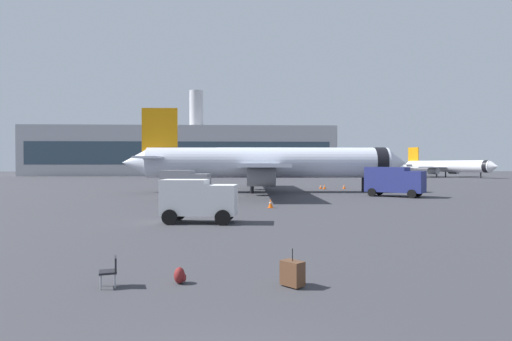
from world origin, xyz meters
name	(u,v)px	position (x,y,z in m)	size (l,w,h in m)	color
airplane_at_gate	(266,163)	(3.54, 47.04, 3.66)	(35.67, 32.11, 10.50)	silver
airplane_taxiing	(446,166)	(55.99, 105.94, 2.91)	(24.28, 26.32, 8.37)	white
service_truck	(185,183)	(-5.31, 37.30, 1.61)	(5.03, 3.02, 2.90)	gray
fuel_truck	(394,180)	(16.91, 39.16, 1.77)	(6.23, 5.54, 3.20)	navy
cargo_van	(198,199)	(-2.30, 19.54, 1.45)	(4.58, 2.72, 2.60)	white
safety_cone_near	(344,186)	(15.17, 53.85, 0.32)	(0.44, 0.44, 0.65)	#F2590C
safety_cone_mid	(324,187)	(12.16, 52.99, 0.36)	(0.44, 0.44, 0.73)	#F2590C
safety_cone_far	(321,187)	(11.76, 53.68, 0.31)	(0.44, 0.44, 0.64)	#F2590C
safety_cone_outer	(271,203)	(2.67, 27.92, 0.36)	(0.44, 0.44, 0.73)	#F2590C
rolling_suitcase	(292,273)	(1.65, 6.16, 0.39)	(0.73, 0.74, 1.10)	brown
traveller_backpack	(180,276)	(-1.62, 6.61, 0.23)	(0.36, 0.40, 0.48)	maroon
gate_chair	(111,270)	(-3.55, 6.33, 0.50)	(0.60, 0.60, 0.86)	black
terminal_building	(184,151)	(-17.50, 131.18, 7.65)	(94.42, 22.84, 27.11)	#B2B2B7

